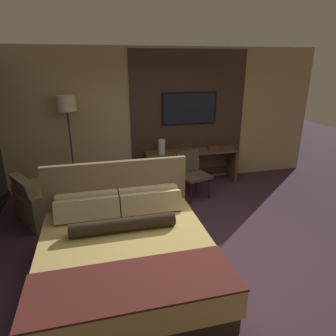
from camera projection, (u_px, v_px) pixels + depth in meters
ground_plane at (192, 247)px, 4.31m from camera, size 16.00×16.00×0.00m
wall_back_tv_panel at (159, 118)px, 6.23m from camera, size 7.20×0.09×2.80m
bed at (126, 253)px, 3.62m from camera, size 2.03×2.13×1.20m
desk at (191, 160)px, 6.43m from camera, size 1.97×0.49×0.73m
tv at (189, 108)px, 6.24m from camera, size 1.18×0.04×0.66m
desk_chair at (191, 170)px, 5.78m from camera, size 0.66×0.66×0.89m
armchair_by_window at (47, 202)px, 5.05m from camera, size 1.18×1.20×0.82m
floor_lamp at (67, 112)px, 5.45m from camera, size 0.34×0.34×1.94m
vase_tall at (162, 147)px, 6.06m from camera, size 0.14×0.14×0.30m
book at (213, 148)px, 6.49m from camera, size 0.22×0.16×0.03m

